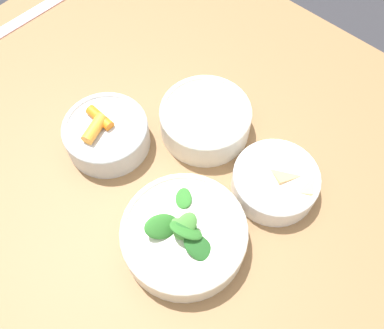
{
  "coord_description": "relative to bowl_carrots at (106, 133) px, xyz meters",
  "views": [
    {
      "loc": [
        -0.22,
        -0.3,
        1.41
      ],
      "look_at": [
        0.05,
        -0.06,
        0.77
      ],
      "focal_mm": 40.0,
      "sensor_mm": 36.0,
      "label": 1
    }
  ],
  "objects": [
    {
      "name": "ground_plane",
      "position": [
        0.01,
        -0.09,
        -0.77
      ],
      "size": [
        10.0,
        10.0,
        0.0
      ],
      "primitive_type": "plane",
      "color": "#2D2D33"
    },
    {
      "name": "dining_table",
      "position": [
        0.01,
        -0.09,
        -0.13
      ],
      "size": [
        1.06,
        1.1,
        0.74
      ],
      "color": "olive",
      "rests_on": "ground_plane"
    },
    {
      "name": "bowl_carrots",
      "position": [
        0.0,
        0.0,
        0.0
      ],
      "size": [
        0.15,
        0.15,
        0.07
      ],
      "color": "silver",
      "rests_on": "dining_table"
    },
    {
      "name": "bowl_greens",
      "position": [
        -0.05,
        -0.23,
        -0.0
      ],
      "size": [
        0.2,
        0.2,
        0.09
      ],
      "color": "silver",
      "rests_on": "dining_table"
    },
    {
      "name": "bowl_beans_hotdog",
      "position": [
        0.14,
        -0.11,
        -0.0
      ],
      "size": [
        0.16,
        0.16,
        0.06
      ],
      "color": "silver",
      "rests_on": "dining_table"
    },
    {
      "name": "bowl_cookies",
      "position": [
        0.13,
        -0.28,
        -0.01
      ],
      "size": [
        0.15,
        0.15,
        0.05
      ],
      "color": "white",
      "rests_on": "dining_table"
    },
    {
      "name": "ruler",
      "position": [
        0.14,
        0.38,
        -0.03
      ],
      "size": [
        0.33,
        0.04,
        0.0
      ],
      "color": "#EFB7C6",
      "rests_on": "dining_table"
    }
  ]
}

